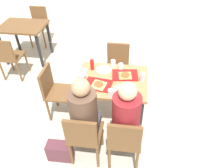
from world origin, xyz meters
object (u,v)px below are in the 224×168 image
(paper_plate_near_edge, at_px, (121,90))
(plastic_cup_d, at_px, (121,67))
(tray_red_near, at_px, (98,84))
(background_chair_near, at_px, (8,56))
(person_in_red, at_px, (85,113))
(background_table, at_px, (24,31))
(tray_red_far, at_px, (125,75))
(handbag, at_px, (60,151))
(chair_near_left, at_px, (84,135))
(soda_can, at_px, (143,78))
(paper_plate_center, at_px, (104,70))
(background_chair_far, at_px, (39,23))
(person_in_brown_jacket, at_px, (126,116))
(foil_bundle, at_px, (82,75))
(chair_near_right, at_px, (125,139))
(condiment_bottle, at_px, (92,65))
(main_table, at_px, (112,86))
(pizza_slice_b, at_px, (125,75))
(chair_far_side, at_px, (117,64))
(chair_left_end, at_px, (54,89))
(plastic_cup_a, at_px, (113,63))
(pizza_slice_a, at_px, (99,84))

(paper_plate_near_edge, relative_size, plastic_cup_d, 2.20)
(tray_red_near, relative_size, background_chair_near, 0.42)
(person_in_red, relative_size, background_table, 1.42)
(person_in_red, bearing_deg, tray_red_far, 61.01)
(handbag, relative_size, background_chair_near, 0.37)
(chair_near_left, relative_size, soda_can, 7.10)
(paper_plate_center, bearing_deg, background_chair_far, 132.34)
(background_chair_near, bearing_deg, plastic_cup_d, -14.55)
(person_in_brown_jacket, xyz_separation_m, foil_bundle, (-0.66, 0.61, 0.07))
(soda_can, bearing_deg, chair_near_left, -129.76)
(chair_near_right, relative_size, condiment_bottle, 5.41)
(chair_near_left, xyz_separation_m, person_in_red, (0.00, 0.14, 0.25))
(main_table, xyz_separation_m, pizza_slice_b, (0.17, 0.10, 0.15))
(chair_near_right, height_order, tray_red_near, chair_near_right)
(foil_bundle, xyz_separation_m, background_chair_near, (-1.60, 0.82, -0.32))
(chair_near_right, relative_size, soda_can, 7.10)
(tray_red_far, height_order, handbag, tray_red_far)
(chair_near_right, relative_size, paper_plate_near_edge, 3.94)
(background_table, bearing_deg, foil_bundle, -44.11)
(tray_red_near, relative_size, foil_bundle, 3.60)
(pizza_slice_b, xyz_separation_m, condiment_bottle, (-0.49, 0.12, 0.06))
(chair_far_side, height_order, background_chair_near, same)
(pizza_slice_b, bearing_deg, chair_left_end, -174.72)
(person_in_brown_jacket, xyz_separation_m, background_table, (-2.26, 2.17, -0.11))
(person_in_red, relative_size, background_chair_near, 1.47)
(soda_can, bearing_deg, plastic_cup_a, 144.68)
(person_in_brown_jacket, distance_m, plastic_cup_a, 1.00)
(plastic_cup_d, bearing_deg, condiment_bottle, -174.64)
(foil_bundle, bearing_deg, background_chair_near, 152.88)
(main_table, distance_m, pizza_slice_a, 0.26)
(condiment_bottle, bearing_deg, tray_red_near, -67.30)
(pizza_slice_b, relative_size, background_table, 0.28)
(main_table, height_order, handbag, main_table)
(main_table, bearing_deg, foil_bundle, -177.32)
(chair_left_end, relative_size, tray_red_near, 2.41)
(chair_far_side, relative_size, condiment_bottle, 5.41)
(foil_bundle, distance_m, handbag, 1.05)
(tray_red_near, relative_size, background_table, 0.40)
(main_table, bearing_deg, tray_red_near, -141.44)
(pizza_slice_b, height_order, plastic_cup_d, plastic_cup_d)
(chair_left_end, relative_size, tray_red_far, 2.41)
(tray_red_near, bearing_deg, condiment_bottle, 112.70)
(tray_red_far, distance_m, background_chair_near, 2.31)
(chair_near_left, bearing_deg, chair_far_side, 81.02)
(person_in_brown_jacket, distance_m, pizza_slice_b, 0.73)
(chair_far_side, xyz_separation_m, tray_red_far, (0.17, -0.66, 0.28))
(person_in_red, bearing_deg, background_chair_far, 121.46)
(main_table, bearing_deg, soda_can, 2.68)
(background_table, relative_size, background_chair_near, 1.04)
(paper_plate_center, distance_m, pizza_slice_b, 0.34)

